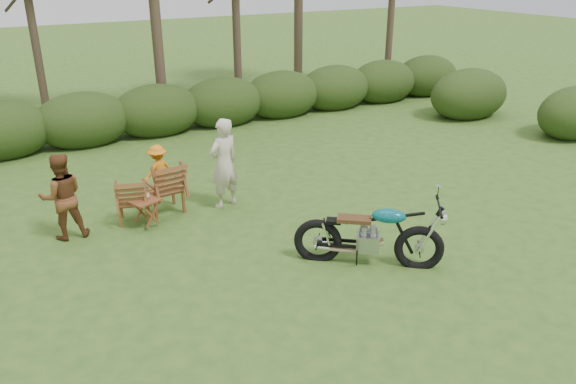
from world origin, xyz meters
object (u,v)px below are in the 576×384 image
lawn_chair_right (166,211)px  adult_a (226,206)px  side_table (146,213)px  cup (146,196)px  motorcycle (367,263)px  child (161,195)px  lawn_chair_left (136,221)px  adult_b (69,237)px

lawn_chair_right → adult_a: (1.13, -0.34, 0.00)m
side_table → cup: size_ratio=4.02×
motorcycle → child: (-2.05, 4.42, 0.00)m
lawn_chair_left → motorcycle: bearing=147.5°
adult_a → child: 1.53m
lawn_chair_right → adult_b: bearing=0.8°
child → adult_b: bearing=6.6°
motorcycle → child: motorcycle is taller
side_table → adult_b: bearing=168.2°
adult_a → adult_b: (-2.99, 0.15, 0.00)m
adult_b → child: 2.27m
adult_a → adult_b: bearing=-19.3°
motorcycle → adult_a: (-1.08, 3.23, 0.00)m
side_table → adult_a: 1.67m
side_table → child: bearing=63.0°
cup → adult_b: 1.53m
side_table → child: child is taller
child → cup: bearing=42.9°
cup → adult_a: adult_a is taller
side_table → adult_b: (-1.35, 0.28, -0.27)m
adult_b → motorcycle: bearing=142.9°
adult_a → lawn_chair_left: bearing=-23.1°
lawn_chair_right → side_table: size_ratio=1.96×
lawn_chair_right → cup: size_ratio=7.90×
side_table → motorcycle: bearing=-48.7°
adult_b → child: size_ratio=1.42×
motorcycle → lawn_chair_right: bearing=160.3°
motorcycle → adult_b: bearing=178.8°
side_table → child: size_ratio=0.49×
lawn_chair_left → adult_a: bearing=-168.9°
cup → adult_a: size_ratio=0.07×
lawn_chair_left → cup: size_ratio=6.83×
motorcycle → cup: size_ratio=17.00×
adult_a → adult_b: adult_a is taller
adult_a → child: size_ratio=1.65×
lawn_chair_right → adult_a: 1.18m
cup → child: 1.54m
lawn_chair_right → lawn_chair_left: lawn_chair_right is taller
motorcycle → side_table: size_ratio=4.23×
lawn_chair_left → child: bearing=-111.5°
lawn_chair_right → child: bearing=-106.1°
lawn_chair_left → side_table: size_ratio=1.70×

